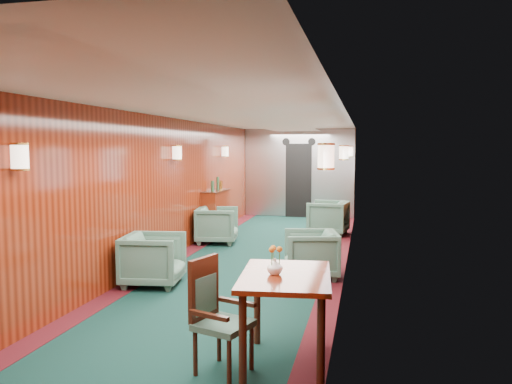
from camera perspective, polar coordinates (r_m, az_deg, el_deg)
room at (r=7.82m, az=-0.75°, el=3.24°), size 12.00×12.10×2.40m
bulkhead at (r=13.65m, az=4.93°, el=2.11°), size 2.98×0.17×2.39m
windows_right at (r=7.87m, az=10.28°, el=1.83°), size 0.02×8.60×0.80m
wall_sconces at (r=8.37m, az=0.14°, el=4.42°), size 2.97×7.97×0.25m
dining_table at (r=4.36m, az=3.39°, el=-11.00°), size 0.85×1.14×0.81m
side_chair at (r=4.33m, az=-4.75°, el=-13.31°), size 0.53×0.55×0.96m
credenza at (r=10.70m, az=-4.63°, el=-2.36°), size 0.34×1.10×1.26m
flower_vase at (r=4.29m, az=2.16°, el=-8.49°), size 0.15×0.15×0.14m
armchair_left_near at (r=7.04m, az=-11.64°, el=-7.55°), size 0.88×0.86×0.71m
armchair_left_far at (r=9.91m, az=-4.46°, el=-3.79°), size 0.90×0.88×0.72m
armchair_right_near at (r=7.34m, az=6.29°, el=-7.06°), size 0.90×0.88×0.69m
armchair_right_far at (r=10.97m, az=8.24°, el=-2.91°), size 0.92×0.90×0.74m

